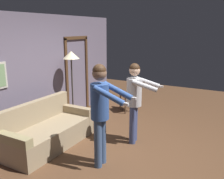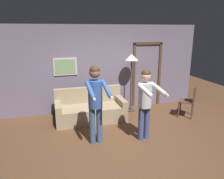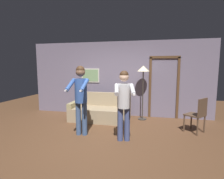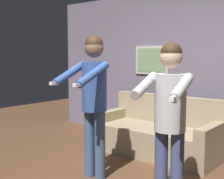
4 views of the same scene
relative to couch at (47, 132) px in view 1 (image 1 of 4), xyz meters
name	(u,v)px [view 1 (image 1 of 4)]	position (x,y,z in m)	size (l,w,h in m)	color
ground_plane	(124,153)	(0.44, -1.48, -0.28)	(12.00, 12.00, 0.00)	#533622
back_wall_assembly	(32,75)	(0.45, 0.77, 1.02)	(6.40, 0.10, 2.60)	slate
couch	(47,132)	(0.00, 0.00, 0.00)	(1.90, 0.85, 0.87)	gray
torchiere_lamp	(71,61)	(1.33, 0.38, 1.24)	(0.40, 0.40, 1.76)	#332D28
person_standing_left	(101,106)	(-0.11, -1.33, 0.78)	(0.47, 0.72, 1.74)	#384E74
person_standing_right	(135,96)	(0.99, -1.45, 0.70)	(0.52, 0.66, 1.63)	#3A4673
dining_chair_distant	(132,93)	(2.79, -0.56, 0.25)	(0.59, 0.59, 0.93)	#4C3828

